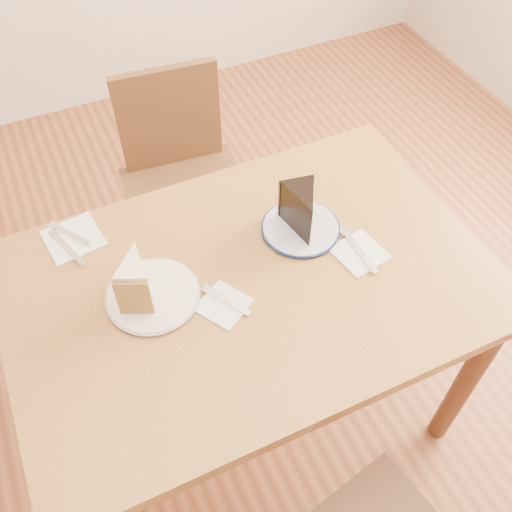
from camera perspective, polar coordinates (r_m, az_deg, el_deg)
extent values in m
plane|color=#522816|center=(2.07, -0.43, -14.92)|extent=(4.00, 4.00, 0.00)
cube|color=brown|center=(1.44, -0.60, -2.74)|extent=(1.20, 0.80, 0.04)
cylinder|color=#361A10|center=(1.82, 20.25, -11.70)|extent=(0.06, 0.06, 0.71)
cylinder|color=#361A10|center=(1.91, -20.03, -7.37)|extent=(0.06, 0.06, 0.71)
cylinder|color=#361A10|center=(2.10, 9.11, 2.91)|extent=(0.06, 0.06, 0.71)
cylinder|color=black|center=(1.75, 11.06, -23.26)|extent=(0.04, 0.04, 0.46)
cube|color=#361E10|center=(2.05, -6.72, 5.82)|extent=(0.46, 0.46, 0.04)
cylinder|color=#361E10|center=(2.37, -3.13, 5.66)|extent=(0.04, 0.04, 0.43)
cylinder|color=#361E10|center=(2.33, -11.61, 3.47)|extent=(0.04, 0.04, 0.43)
cylinder|color=#361E10|center=(2.13, -0.23, -0.76)|extent=(0.04, 0.04, 0.43)
cylinder|color=#361E10|center=(2.09, -9.58, -3.32)|extent=(0.04, 0.04, 0.43)
cube|color=#361E10|center=(2.05, -8.69, 13.54)|extent=(0.36, 0.07, 0.38)
cylinder|color=white|center=(1.41, -10.26, -3.91)|extent=(0.22, 0.22, 0.01)
cylinder|color=silver|center=(1.53, 4.48, 2.80)|extent=(0.20, 0.20, 0.01)
cube|color=white|center=(1.37, -3.25, -4.90)|extent=(0.15, 0.15, 0.00)
cube|color=white|center=(1.49, 10.31, 0.29)|extent=(0.14, 0.14, 0.00)
cube|color=white|center=(1.58, -17.81, 1.72)|extent=(0.16, 0.16, 0.00)
cube|color=silver|center=(1.38, -3.00, -4.46)|extent=(0.08, 0.13, 0.00)
cube|color=silver|center=(1.50, 10.22, 0.62)|extent=(0.02, 0.17, 0.00)
cube|color=silver|center=(1.59, -18.14, 2.13)|extent=(0.09, 0.12, 0.00)
cube|color=silver|center=(1.56, -18.36, 0.81)|extent=(0.06, 0.16, 0.00)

